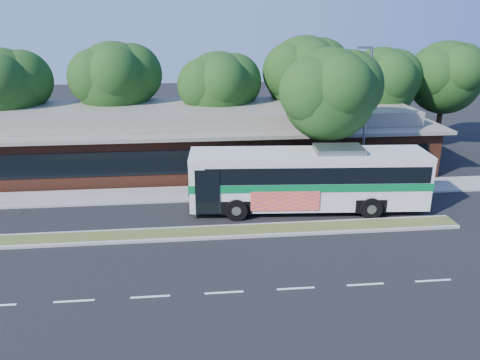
# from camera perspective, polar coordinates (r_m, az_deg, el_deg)

# --- Properties ---
(ground) EXTENTS (120.00, 120.00, 0.00)m
(ground) POSITION_cam_1_polar(r_m,az_deg,el_deg) (24.10, -2.79, -7.12)
(ground) COLOR black
(ground) RESTS_ON ground
(median_strip) EXTENTS (26.00, 1.10, 0.15)m
(median_strip) POSITION_cam_1_polar(r_m,az_deg,el_deg) (24.61, -2.88, -6.34)
(median_strip) COLOR #465423
(median_strip) RESTS_ON ground
(sidewalk) EXTENTS (44.00, 2.60, 0.12)m
(sidewalk) POSITION_cam_1_polar(r_m,az_deg,el_deg) (29.95, -3.49, -1.58)
(sidewalk) COLOR gray
(sidewalk) RESTS_ON ground
(plaza_building) EXTENTS (33.20, 11.20, 4.45)m
(plaza_building) POSITION_cam_1_polar(r_m,az_deg,el_deg) (35.62, -4.03, 5.30)
(plaza_building) COLOR #592A1B
(plaza_building) RESTS_ON ground
(lamp_post) EXTENTS (0.93, 0.18, 9.07)m
(lamp_post) POSITION_cam_1_polar(r_m,az_deg,el_deg) (30.10, 15.02, 7.51)
(lamp_post) COLOR slate
(lamp_post) RESTS_ON ground
(tree_bg_a) EXTENTS (6.47, 5.80, 8.63)m
(tree_bg_a) POSITION_cam_1_polar(r_m,az_deg,el_deg) (39.42, -26.35, 10.28)
(tree_bg_a) COLOR black
(tree_bg_a) RESTS_ON ground
(tree_bg_b) EXTENTS (6.69, 6.00, 9.00)m
(tree_bg_b) POSITION_cam_1_polar(r_m,az_deg,el_deg) (38.39, -14.41, 11.87)
(tree_bg_b) COLOR black
(tree_bg_b) RESTS_ON ground
(tree_bg_c) EXTENTS (6.24, 5.60, 8.26)m
(tree_bg_c) POSITION_cam_1_polar(r_m,az_deg,el_deg) (37.14, -2.07, 11.36)
(tree_bg_c) COLOR black
(tree_bg_c) RESTS_ON ground
(tree_bg_d) EXTENTS (6.91, 6.20, 9.37)m
(tree_bg_d) POSITION_cam_1_polar(r_m,az_deg,el_deg) (39.13, 8.42, 12.80)
(tree_bg_d) COLOR black
(tree_bg_d) RESTS_ON ground
(tree_bg_e) EXTENTS (6.47, 5.80, 8.50)m
(tree_bg_e) POSITION_cam_1_polar(r_m,az_deg,el_deg) (40.14, 17.19, 11.35)
(tree_bg_e) COLOR black
(tree_bg_e) RESTS_ON ground
(tree_bg_f) EXTENTS (6.69, 6.00, 8.92)m
(tree_bg_f) POSITION_cam_1_polar(r_m,az_deg,el_deg) (43.65, 24.17, 11.54)
(tree_bg_f) COLOR black
(tree_bg_f) RESTS_ON ground
(transit_bus) EXTENTS (13.70, 3.88, 3.80)m
(transit_bus) POSITION_cam_1_polar(r_m,az_deg,el_deg) (27.09, 8.41, 0.58)
(transit_bus) COLOR silver
(transit_bus) RESTS_ON ground
(sidewalk_tree) EXTENTS (6.30, 5.65, 9.05)m
(sidewalk_tree) POSITION_cam_1_polar(r_m,az_deg,el_deg) (29.55, 11.49, 10.45)
(sidewalk_tree) COLOR black
(sidewalk_tree) RESTS_ON ground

